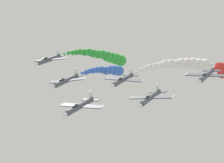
{
  "coord_description": "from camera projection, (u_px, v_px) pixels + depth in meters",
  "views": [
    {
      "loc": [
        -40.73,
        79.25,
        109.57
      ],
      "look_at": [
        0.0,
        0.0,
        83.54
      ],
      "focal_mm": 68.15,
      "sensor_mm": 36.0,
      "label": 1
    }
  ],
  "objects": [
    {
      "name": "airplane_right_outer",
      "position": [
        206.0,
        75.0,
        89.26
      ],
      "size": [
        9.55,
        10.35,
        2.49
      ],
      "rotation": [
        0.0,
        0.09,
        0.0
      ],
      "color": "#474C56"
    },
    {
      "name": "airplane_lead",
      "position": [
        80.0,
        106.0,
        81.52
      ],
      "size": [
        9.55,
        10.35,
        2.52
      ],
      "rotation": [
        0.0,
        0.1,
        0.0
      ],
      "color": "#474C56"
    },
    {
      "name": "smoke_trail_left_outer",
      "position": [
        188.0,
        64.0,
        122.27
      ],
      "size": [
        11.06,
        32.97,
        6.33
      ],
      "color": "white"
    },
    {
      "name": "smoke_trail_right_outer",
      "position": [
        222.0,
        70.0,
        109.18
      ],
      "size": [
        4.15,
        20.63,
        7.78
      ],
      "color": "red"
    },
    {
      "name": "airplane_trailing",
      "position": [
        49.0,
        59.0,
        105.7
      ],
      "size": [
        9.47,
        10.35,
        2.89
      ],
      "rotation": [
        0.0,
        0.18,
        0.0
      ],
      "color": "#474C56"
    },
    {
      "name": "airplane_right_inner",
      "position": [
        66.0,
        80.0,
        95.27
      ],
      "size": [
        9.4,
        10.35,
        3.07
      ],
      "rotation": [
        0.0,
        0.22,
        0.0
      ],
      "color": "#474C56"
    },
    {
      "name": "smoke_trail_trailing",
      "position": [
        107.0,
        57.0,
        126.16
      ],
      "size": [
        7.58,
        25.03,
        8.25
      ],
      "color": "green"
    },
    {
      "name": "airplane_left_outer",
      "position": [
        123.0,
        80.0,
        97.45
      ],
      "size": [
        9.57,
        10.35,
        2.34
      ],
      "rotation": [
        0.0,
        0.05,
        0.0
      ],
      "color": "#474C56"
    },
    {
      "name": "airplane_left_inner",
      "position": [
        150.0,
        98.0,
        86.08
      ],
      "size": [
        9.49,
        10.35,
        2.83
      ],
      "rotation": [
        0.0,
        0.17,
        0.0
      ],
      "color": "#474C56"
    },
    {
      "name": "smoke_trail_right_inner",
      "position": [
        110.0,
        70.0,
        110.21
      ],
      "size": [
        4.36,
        16.43,
        4.38
      ],
      "color": "blue"
    }
  ]
}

